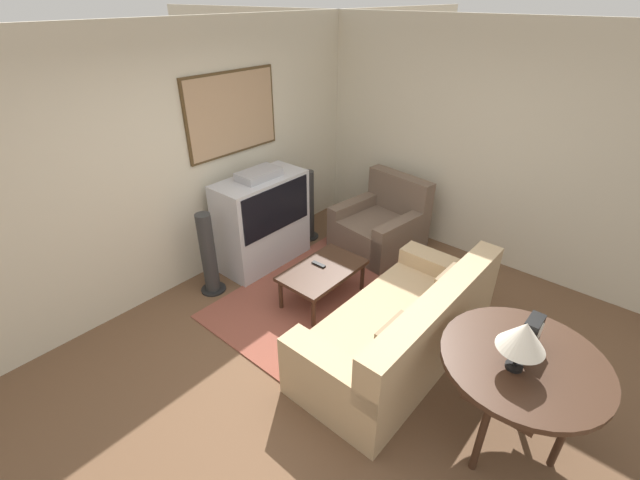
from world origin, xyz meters
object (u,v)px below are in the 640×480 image
couch (402,331)px  table_lamp (523,336)px  mantel_clock (532,332)px  coffee_table (323,272)px  speaker_tower_right (308,207)px  armchair (381,227)px  speaker_tower_left (209,256)px  console_table (523,367)px  tv (263,220)px

couch → table_lamp: (-0.32, -0.97, 0.75)m
mantel_clock → couch: bearing=87.3°
mantel_clock → table_lamp: bearing=179.8°
coffee_table → speaker_tower_right: speaker_tower_right is taller
mantel_clock → coffee_table: bearing=83.6°
armchair → mantel_clock: bearing=-27.7°
coffee_table → speaker_tower_right: (0.91, 1.03, 0.10)m
coffee_table → speaker_tower_left: (-0.67, 1.03, 0.10)m
coffee_table → mantel_clock: mantel_clock is taller
table_lamp → armchair: bearing=50.5°
speaker_tower_right → console_table: bearing=-112.4°
table_lamp → mantel_clock: 0.31m
tv → speaker_tower_right: 0.80m
coffee_table → table_lamp: size_ratio=2.44×
table_lamp → speaker_tower_left: size_ratio=0.39×
speaker_tower_left → speaker_tower_right: (1.58, 0.00, 0.00)m
tv → speaker_tower_right: (0.79, -0.00, -0.12)m
console_table → speaker_tower_right: bearing=67.6°
tv → coffee_table: bearing=-96.5°
coffee_table → table_lamp: 2.22m
armchair → speaker_tower_right: size_ratio=1.10×
console_table → tv: bearing=80.9°
table_lamp → speaker_tower_left: 3.14m
coffee_table → speaker_tower_right: 1.38m
tv → speaker_tower_right: tv is taller
table_lamp → speaker_tower_left: table_lamp is taller
tv → mantel_clock: bearing=-96.5°
table_lamp → speaker_tower_right: table_lamp is taller
table_lamp → mantel_clock: bearing=-0.2°
couch → speaker_tower_right: bearing=-117.1°
couch → console_table: size_ratio=1.83×
coffee_table → speaker_tower_left: bearing=123.2°
tv → coffee_table: (-0.12, -1.03, -0.21)m
console_table → speaker_tower_right: (1.29, 3.12, -0.27)m
console_table → speaker_tower_right: 3.38m
armchair → speaker_tower_left: 2.18m
tv → armchair: (1.20, -0.88, -0.27)m
mantel_clock → console_table: bearing=-166.3°
mantel_clock → speaker_tower_right: size_ratio=0.24×
couch → speaker_tower_right: (1.09, 2.10, 0.14)m
tv → coffee_table: 1.06m
console_table → mantel_clock: size_ratio=4.77×
couch → armchair: 1.94m
coffee_table → speaker_tower_right: size_ratio=0.96×
armchair → table_lamp: (-1.82, -2.20, 0.76)m
console_table → couch: bearing=79.2°
armchair → speaker_tower_left: (-1.99, 0.88, 0.15)m
tv → mantel_clock: (-0.35, -3.08, 0.34)m
tv → armchair: 1.51m
couch → table_lamp: bearing=72.3°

